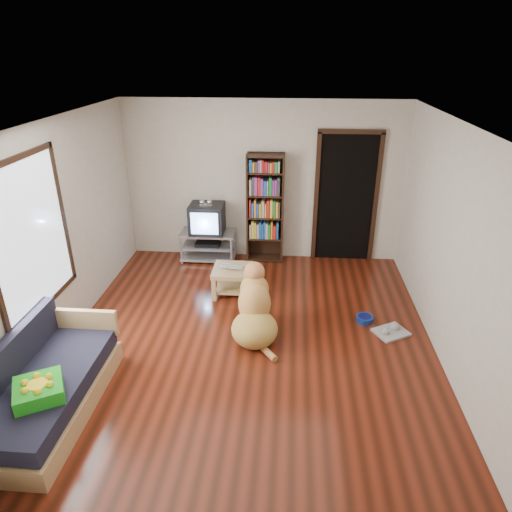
# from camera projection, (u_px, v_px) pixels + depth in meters

# --- Properties ---
(ground) EXTENTS (5.00, 5.00, 0.00)m
(ground) POSITION_uv_depth(u_px,v_px,m) (249.00, 338.00, 5.69)
(ground) COLOR #5F1E10
(ground) RESTS_ON ground
(ceiling) EXTENTS (5.00, 5.00, 0.00)m
(ceiling) POSITION_uv_depth(u_px,v_px,m) (247.00, 124.00, 4.60)
(ceiling) COLOR white
(ceiling) RESTS_ON ground
(wall_back) EXTENTS (4.50, 0.00, 4.50)m
(wall_back) POSITION_uv_depth(u_px,v_px,m) (263.00, 182.00, 7.40)
(wall_back) COLOR beige
(wall_back) RESTS_ON ground
(wall_front) EXTENTS (4.50, 0.00, 4.50)m
(wall_front) POSITION_uv_depth(u_px,v_px,m) (210.00, 397.00, 2.88)
(wall_front) COLOR beige
(wall_front) RESTS_ON ground
(wall_left) EXTENTS (0.00, 5.00, 5.00)m
(wall_left) POSITION_uv_depth(u_px,v_px,m) (56.00, 236.00, 5.31)
(wall_left) COLOR beige
(wall_left) RESTS_ON ground
(wall_right) EXTENTS (0.00, 5.00, 5.00)m
(wall_right) POSITION_uv_depth(u_px,v_px,m) (453.00, 249.00, 4.98)
(wall_right) COLOR beige
(wall_right) RESTS_ON ground
(green_cushion) EXTENTS (0.56, 0.56, 0.14)m
(green_cushion) POSITION_uv_depth(u_px,v_px,m) (39.00, 390.00, 4.12)
(green_cushion) COLOR green
(green_cushion) RESTS_ON sofa
(laptop) EXTENTS (0.38, 0.29, 0.03)m
(laptop) POSITION_uv_depth(u_px,v_px,m) (232.00, 269.00, 6.53)
(laptop) COLOR silver
(laptop) RESTS_ON coffee_table
(dog_bowl) EXTENTS (0.22, 0.22, 0.08)m
(dog_bowl) POSITION_uv_depth(u_px,v_px,m) (365.00, 319.00, 6.02)
(dog_bowl) COLOR navy
(dog_bowl) RESTS_ON ground
(grey_rag) EXTENTS (0.51, 0.48, 0.03)m
(grey_rag) POSITION_uv_depth(u_px,v_px,m) (391.00, 332.00, 5.78)
(grey_rag) COLOR #A7A7A7
(grey_rag) RESTS_ON ground
(window) EXTENTS (0.03, 1.46, 1.70)m
(window) POSITION_uv_depth(u_px,v_px,m) (31.00, 237.00, 4.77)
(window) COLOR white
(window) RESTS_ON wall_left
(doorway) EXTENTS (1.03, 0.05, 2.19)m
(doorway) POSITION_uv_depth(u_px,v_px,m) (346.00, 195.00, 7.36)
(doorway) COLOR black
(doorway) RESTS_ON wall_back
(tv_stand) EXTENTS (0.90, 0.45, 0.50)m
(tv_stand) POSITION_uv_depth(u_px,v_px,m) (208.00, 245.00, 7.68)
(tv_stand) COLOR #99999E
(tv_stand) RESTS_ON ground
(crt_tv) EXTENTS (0.55, 0.52, 0.58)m
(crt_tv) POSITION_uv_depth(u_px,v_px,m) (207.00, 218.00, 7.50)
(crt_tv) COLOR black
(crt_tv) RESTS_ON tv_stand
(bookshelf) EXTENTS (0.60, 0.30, 1.80)m
(bookshelf) POSITION_uv_depth(u_px,v_px,m) (265.00, 203.00, 7.39)
(bookshelf) COLOR black
(bookshelf) RESTS_ON ground
(sofa) EXTENTS (0.80, 1.80, 0.80)m
(sofa) POSITION_uv_depth(u_px,v_px,m) (45.00, 389.00, 4.47)
(sofa) COLOR tan
(sofa) RESTS_ON ground
(coffee_table) EXTENTS (0.55, 0.55, 0.40)m
(coffee_table) POSITION_uv_depth(u_px,v_px,m) (232.00, 276.00, 6.61)
(coffee_table) COLOR tan
(coffee_table) RESTS_ON ground
(dog) EXTENTS (0.62, 1.09, 0.91)m
(dog) POSITION_uv_depth(u_px,v_px,m) (255.00, 311.00, 5.64)
(dog) COLOR #B69B46
(dog) RESTS_ON ground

